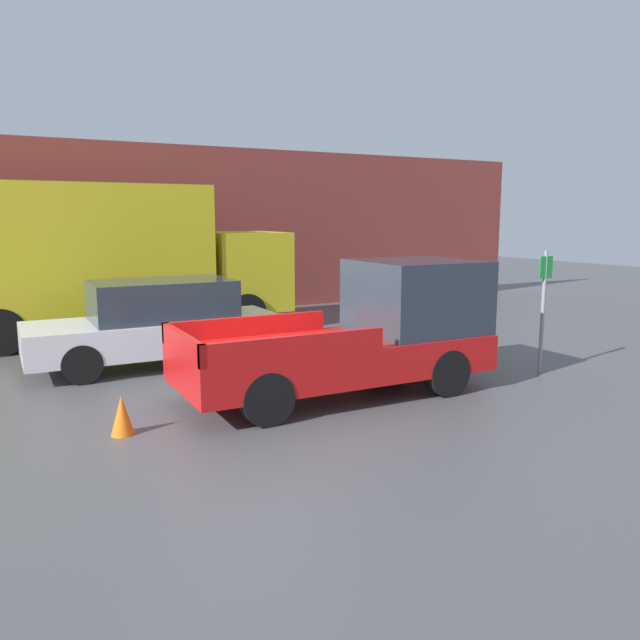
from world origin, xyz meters
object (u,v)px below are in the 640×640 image
(parking_sign, at_px, (543,305))
(traffic_cone, at_px, (122,415))
(delivery_truck, at_px, (92,258))
(pickup_truck, at_px, (366,332))
(car, at_px, (158,323))

(parking_sign, xyz_separation_m, traffic_cone, (-7.45, 0.15, -1.00))
(delivery_truck, relative_size, parking_sign, 3.85)
(pickup_truck, bearing_deg, delivery_truck, 115.55)
(car, distance_m, traffic_cone, 4.05)
(delivery_truck, height_order, traffic_cone, delivery_truck)
(car, relative_size, parking_sign, 2.12)
(delivery_truck, bearing_deg, traffic_cone, -95.58)
(pickup_truck, height_order, delivery_truck, delivery_truck)
(delivery_truck, xyz_separation_m, traffic_cone, (-0.70, -7.17, -1.64))
(delivery_truck, relative_size, traffic_cone, 16.23)
(car, xyz_separation_m, delivery_truck, (-0.70, 3.40, 1.09))
(pickup_truck, relative_size, car, 1.06)
(pickup_truck, relative_size, delivery_truck, 0.58)
(parking_sign, bearing_deg, delivery_truck, 132.68)
(parking_sign, bearing_deg, car, 147.12)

